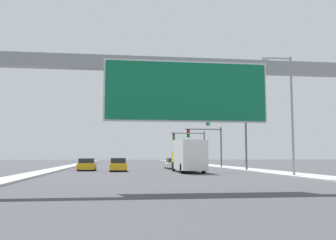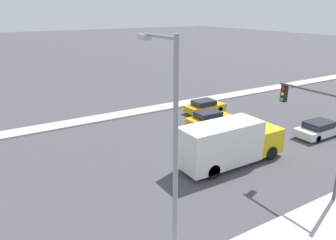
{
  "view_description": "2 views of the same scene",
  "coord_description": "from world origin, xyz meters",
  "px_view_note": "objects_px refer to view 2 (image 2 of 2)",
  "views": [
    {
      "loc": [
        -3.48,
        -1.17,
        1.7
      ],
      "look_at": [
        0.0,
        25.21,
        4.22
      ],
      "focal_mm": 40.0,
      "sensor_mm": 36.0,
      "label": 1
    },
    {
      "loc": [
        19.07,
        21.49,
        10.47
      ],
      "look_at": [
        -1.9,
        34.4,
        2.03
      ],
      "focal_mm": 35.0,
      "sensor_mm": 36.0,
      "label": 2
    }
  ],
  "objects_px": {
    "car_mid_left": "(205,107)",
    "truck_box_primary": "(229,143)",
    "car_far_left": "(319,129)",
    "traffic_light_near_intersection": "(321,124)",
    "car_far_center": "(209,119)",
    "street_lamp_right": "(171,151)"
  },
  "relations": [
    {
      "from": "car_far_center",
      "to": "traffic_light_near_intersection",
      "type": "relative_size",
      "value": 0.7
    },
    {
      "from": "car_far_left",
      "to": "car_far_center",
      "type": "bearing_deg",
      "value": -137.4
    },
    {
      "from": "car_far_center",
      "to": "truck_box_primary",
      "type": "distance_m",
      "value": 8.04
    },
    {
      "from": "truck_box_primary",
      "to": "street_lamp_right",
      "type": "distance_m",
      "value": 11.79
    },
    {
      "from": "car_far_center",
      "to": "street_lamp_right",
      "type": "bearing_deg",
      "value": -43.2
    },
    {
      "from": "car_far_center",
      "to": "truck_box_primary",
      "type": "bearing_deg",
      "value": -28.72
    },
    {
      "from": "car_mid_left",
      "to": "truck_box_primary",
      "type": "distance_m",
      "value": 12.14
    },
    {
      "from": "street_lamp_right",
      "to": "truck_box_primary",
      "type": "bearing_deg",
      "value": 126.42
    },
    {
      "from": "car_far_center",
      "to": "truck_box_primary",
      "type": "relative_size",
      "value": 0.55
    },
    {
      "from": "car_far_left",
      "to": "truck_box_primary",
      "type": "height_order",
      "value": "truck_box_primary"
    },
    {
      "from": "truck_box_primary",
      "to": "traffic_light_near_intersection",
      "type": "distance_m",
      "value": 6.22
    },
    {
      "from": "traffic_light_near_intersection",
      "to": "car_far_left",
      "type": "bearing_deg",
      "value": 122.3
    },
    {
      "from": "car_far_left",
      "to": "truck_box_primary",
      "type": "distance_m",
      "value": 10.32
    },
    {
      "from": "car_mid_left",
      "to": "car_far_center",
      "type": "bearing_deg",
      "value": -31.87
    },
    {
      "from": "car_far_left",
      "to": "street_lamp_right",
      "type": "height_order",
      "value": "street_lamp_right"
    },
    {
      "from": "car_mid_left",
      "to": "truck_box_primary",
      "type": "bearing_deg",
      "value": -29.79
    },
    {
      "from": "car_far_left",
      "to": "car_mid_left",
      "type": "bearing_deg",
      "value": -157.92
    },
    {
      "from": "car_mid_left",
      "to": "traffic_light_near_intersection",
      "type": "bearing_deg",
      "value": -14.52
    },
    {
      "from": "car_far_left",
      "to": "street_lamp_right",
      "type": "distance_m",
      "value": 20.88
    },
    {
      "from": "car_far_center",
      "to": "car_far_left",
      "type": "distance_m",
      "value": 9.51
    },
    {
      "from": "car_far_center",
      "to": "traffic_light_near_intersection",
      "type": "height_order",
      "value": "traffic_light_near_intersection"
    },
    {
      "from": "truck_box_primary",
      "to": "traffic_light_near_intersection",
      "type": "xyz_separation_m",
      "value": [
        5.28,
        1.93,
        2.67
      ]
    }
  ]
}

